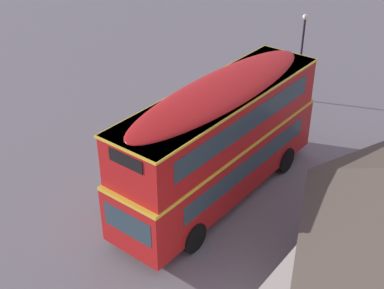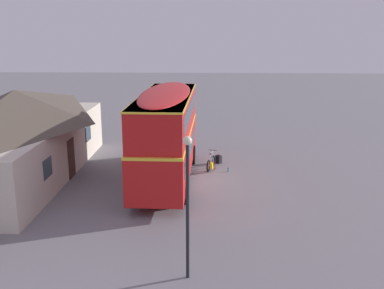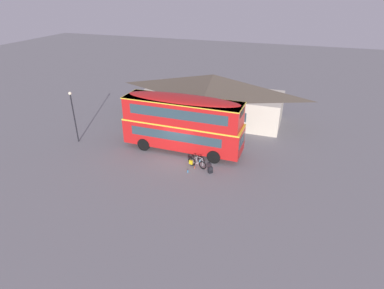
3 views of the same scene
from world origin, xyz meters
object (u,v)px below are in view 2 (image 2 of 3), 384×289
(backpack_on_ground, at_px, (219,159))
(street_lamp, at_px, (188,193))
(touring_bicycle, at_px, (211,163))
(water_bottle_blue_sports, at_px, (228,170))
(water_bottle_red_squeeze, at_px, (215,168))
(double_decker_bus, at_px, (166,131))

(backpack_on_ground, xyz_separation_m, street_lamp, (-12.82, 1.24, 2.61))
(touring_bicycle, relative_size, backpack_on_ground, 3.15)
(touring_bicycle, distance_m, water_bottle_blue_sports, 1.06)
(water_bottle_blue_sports, bearing_deg, water_bottle_red_squeeze, 68.11)
(backpack_on_ground, distance_m, street_lamp, 13.15)
(street_lamp, bearing_deg, water_bottle_red_squeeze, -5.06)
(double_decker_bus, xyz_separation_m, backpack_on_ground, (3.25, -2.79, -2.37))
(water_bottle_red_squeeze, bearing_deg, double_decker_bus, 126.76)
(double_decker_bus, height_order, water_bottle_red_squeeze, double_decker_bus)
(touring_bicycle, xyz_separation_m, street_lamp, (-11.56, 0.78, 2.51))
(double_decker_bus, relative_size, street_lamp, 2.17)
(double_decker_bus, bearing_deg, water_bottle_blue_sports, -63.71)
(water_bottle_red_squeeze, bearing_deg, street_lamp, 174.94)
(backpack_on_ground, xyz_separation_m, water_bottle_blue_sports, (-1.62, -0.51, -0.16))
(water_bottle_blue_sports, distance_m, water_bottle_red_squeeze, 0.78)
(water_bottle_blue_sports, bearing_deg, street_lamp, 171.15)
(touring_bicycle, relative_size, street_lamp, 0.35)
(double_decker_bus, height_order, touring_bicycle, double_decker_bus)
(touring_bicycle, xyz_separation_m, backpack_on_ground, (1.26, -0.46, -0.10))
(touring_bicycle, distance_m, water_bottle_red_squeeze, 0.37)
(backpack_on_ground, bearing_deg, touring_bicycle, 160.12)
(water_bottle_blue_sports, relative_size, water_bottle_red_squeeze, 1.11)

